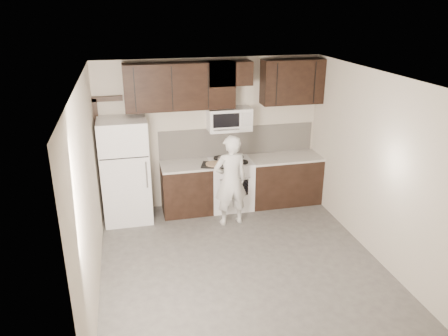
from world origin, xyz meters
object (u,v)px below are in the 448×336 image
object	(u,v)px
person	(231,181)
microwave	(229,119)
stove	(230,184)
refrigerator	(126,171)

from	to	relation	value
person	microwave	bearing A→B (deg)	-107.46
microwave	stove	bearing A→B (deg)	-89.90
person	stove	bearing A→B (deg)	-109.63
stove	microwave	size ratio (longest dim) A/B	1.24
stove	refrigerator	world-z (taller)	refrigerator
refrigerator	person	xyz separation A→B (m)	(1.70, -0.57, -0.11)
stove	microwave	xyz separation A→B (m)	(-0.00, 0.12, 1.19)
microwave	refrigerator	world-z (taller)	microwave
refrigerator	person	size ratio (longest dim) A/B	1.14
refrigerator	person	bearing A→B (deg)	-18.41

